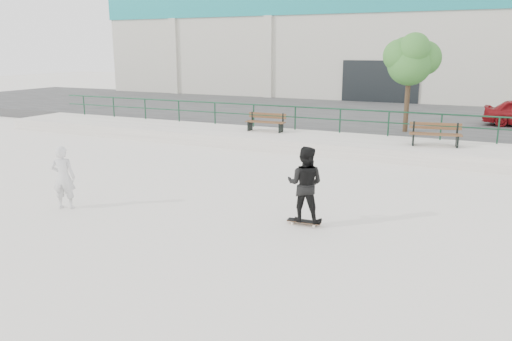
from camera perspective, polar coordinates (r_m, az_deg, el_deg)
The scene contains 11 objects.
ground at distance 12.20m, azimuth -9.08°, elevation -5.30°, with size 120.00×120.00×0.00m, color silver.
ledge at distance 20.45m, azimuth 5.82°, elevation 3.27°, with size 30.00×3.00×0.50m, color silver.
parking_strip at distance 28.53m, azimuth 11.46°, elevation 6.05°, with size 60.00×14.00×0.50m, color #313131.
railing at distance 21.52m, azimuth 7.02°, elevation 6.44°, with size 28.00×0.06×1.03m.
commercial_building at distance 42.04m, azimuth 16.39°, elevation 14.08°, with size 44.20×16.33×8.00m.
bench_left at distance 21.40m, azimuth 1.14°, elevation 5.54°, with size 1.72×0.57×0.78m.
bench_right at distance 19.30m, azimuth 19.80°, elevation 3.90°, with size 1.88×0.81×0.84m.
tree at distance 22.04m, azimuth 17.29°, elevation 12.16°, with size 2.30×2.04×4.09m.
skateboard at distance 11.60m, azimuth 5.52°, elevation -5.82°, with size 0.79×0.25×0.09m.
standing_skater at distance 11.34m, azimuth 5.62°, elevation -1.56°, with size 0.85×0.66×1.74m, color black.
seated_skater at distance 13.41m, azimuth -21.15°, elevation -0.74°, with size 0.59×0.39×1.61m, color silver.
Camera 1 is at (6.52, -9.53, 3.95)m, focal length 35.00 mm.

